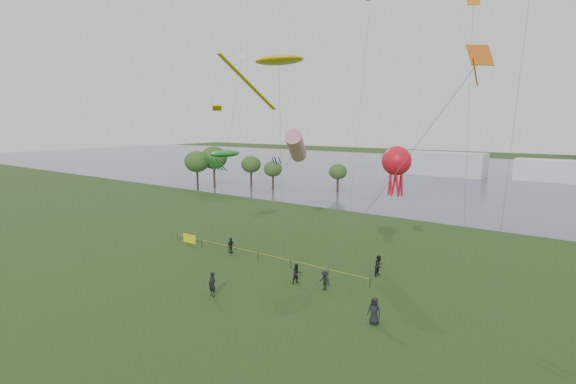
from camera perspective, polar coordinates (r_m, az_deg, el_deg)
The scene contains 18 objects.
ground_plane at distance 28.47m, azimuth -12.50°, elevation -18.88°, with size 400.00×400.00×0.00m, color #1A320F.
lake at distance 118.76m, azimuth 26.23°, elevation 1.93°, with size 400.00×120.00×0.08m, color #4F586D.
pavilion_left at distance 116.16m, azimuth 20.07°, elevation 3.66°, with size 22.00×8.00×6.00m, color silver.
pavilion_right at distance 115.09m, azimuth 33.02°, elevation 2.42°, with size 18.00×7.00×5.00m, color white.
trees at distance 86.52m, azimuth -7.49°, elevation 4.02°, with size 29.18×18.11×8.66m.
fence at distance 45.74m, azimuth -10.10°, elevation -7.06°, with size 24.07×0.07×1.05m.
spectator_a at distance 35.74m, azimuth 1.22°, elevation -11.12°, with size 0.84×0.66×1.73m, color black.
spectator_b at distance 34.62m, azimuth 5.01°, elevation -11.96°, with size 1.04×0.60×1.61m, color black.
spectator_c at distance 44.10m, azimuth -7.84°, elevation -7.26°, with size 0.96×0.40×1.65m, color black.
spectator_d at distance 29.67m, azimuth 11.72°, elevation -15.63°, with size 0.91×0.59×1.87m, color black.
spectator_f at distance 33.81m, azimuth -10.31°, elevation -12.32°, with size 0.70×0.46×1.93m, color black.
spectator_g at distance 38.30m, azimuth 12.33°, elevation -9.81°, with size 0.91×0.71×1.87m, color black.
kite_stingray at distance 39.61m, azimuth -1.36°, elevation 17.49°, with size 6.47×10.06×19.45m.
kite_windsock at distance 46.66m, azimuth 1.09°, elevation 6.30°, with size 5.13×10.16×12.83m.
kite_creature at distance 45.93m, azimuth -8.62°, elevation 5.16°, with size 2.69×5.08×10.52m.
kite_octopus at distance 35.15m, azimuth 14.62°, elevation 4.07°, with size 6.19×5.40×11.57m.
kite_delta at distance 25.61m, azimuth 23.28°, elevation 14.63°, with size 8.05×15.19×17.73m.
small_kites at distance 40.29m, azimuth 11.91°, elevation 22.99°, with size 31.10×14.72×6.02m.
Camera 1 is at (18.99, -16.47, 13.36)m, focal length 26.00 mm.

